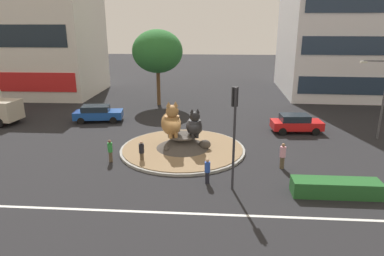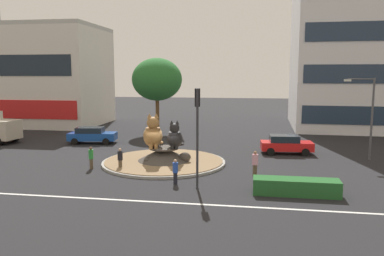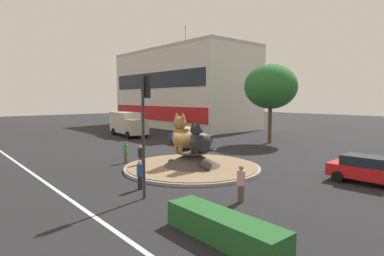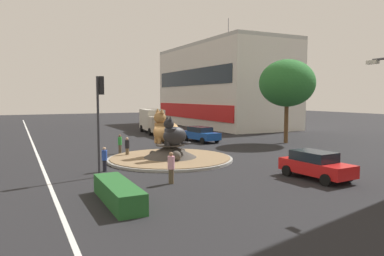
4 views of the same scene
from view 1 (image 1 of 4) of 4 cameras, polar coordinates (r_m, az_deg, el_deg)
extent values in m
plane|color=black|center=(25.35, -1.56, -3.76)|extent=(160.00, 160.00, 0.00)
cube|color=silver|center=(17.56, -4.42, -13.93)|extent=(112.00, 0.20, 0.01)
cylinder|color=gray|center=(25.32, -1.57, -3.57)|extent=(9.21, 9.21, 0.18)
cylinder|color=#846B4C|center=(25.27, -1.57, -3.32)|extent=(8.84, 8.84, 0.05)
cone|color=#423D38|center=(25.10, -1.58, -2.21)|extent=(3.89, 3.89, 0.99)
cylinder|color=#423D38|center=(24.96, -1.59, -1.27)|extent=(2.14, 2.14, 0.12)
ellipsoid|color=#423D38|center=(24.82, 2.15, -2.79)|extent=(0.88, 0.66, 0.70)
ellipsoid|color=#423D38|center=(26.53, -2.98, -1.71)|extent=(0.60, 0.43, 0.48)
ellipsoid|color=#423D38|center=(24.37, -4.15, -3.57)|extent=(0.51, 0.48, 0.41)
ellipsoid|color=#9E703D|center=(24.83, -3.53, 0.74)|extent=(2.04, 2.58, 1.64)
cylinder|color=#9E703D|center=(24.35, -3.36, 0.86)|extent=(1.33, 1.33, 1.03)
sphere|color=#9E703D|center=(23.96, -3.33, 2.81)|extent=(0.90, 0.90, 0.90)
torus|color=#9E703D|center=(25.95, -3.05, -0.04)|extent=(1.22, 1.22, 0.21)
cone|color=#9E703D|center=(23.88, -2.77, 4.06)|extent=(0.46, 0.46, 0.37)
cone|color=#9E703D|center=(23.80, -3.95, 3.99)|extent=(0.46, 0.46, 0.37)
cylinder|color=#9E703D|center=(24.27, -2.75, -1.16)|extent=(0.29, 0.29, 0.41)
cylinder|color=#9E703D|center=(24.21, -3.62, -1.22)|extent=(0.29, 0.29, 0.41)
ellipsoid|color=black|center=(24.68, 0.36, 0.28)|extent=(1.45, 1.99, 1.33)
cylinder|color=black|center=(24.28, 0.44, 0.37)|extent=(0.99, 0.99, 0.83)
sphere|color=black|center=(23.96, 0.48, 1.94)|extent=(0.73, 0.73, 0.73)
torus|color=black|center=(25.57, 0.85, -0.35)|extent=(0.84, 0.84, 0.17)
cone|color=black|center=(23.87, 0.96, 2.93)|extent=(0.34, 0.34, 0.30)
cone|color=black|center=(23.83, 0.00, 2.91)|extent=(0.34, 0.34, 0.30)
cylinder|color=black|center=(24.21, 0.87, -1.29)|extent=(0.23, 0.23, 0.33)
cylinder|color=black|center=(24.18, 0.16, -1.31)|extent=(0.23, 0.23, 0.33)
cylinder|color=#2D2D33|center=(18.71, 7.04, -2.10)|extent=(0.14, 0.14, 5.85)
cube|color=black|center=(18.27, 7.18, 5.24)|extent=(0.35, 0.29, 1.05)
sphere|color=#360606|center=(18.29, 7.17, 6.25)|extent=(0.18, 0.18, 0.18)
sphere|color=orange|center=(18.35, 7.13, 5.29)|extent=(0.18, 0.18, 0.18)
sphere|color=black|center=(18.42, 7.09, 4.33)|extent=(0.18, 0.18, 0.18)
cube|color=#233347|center=(44.02, 28.93, 6.13)|extent=(18.01, 0.53, 2.02)
cube|color=#235B28|center=(20.43, 22.92, -9.21)|extent=(4.72, 1.20, 0.90)
cylinder|color=brown|center=(39.23, -5.62, 6.62)|extent=(0.41, 0.41, 3.82)
ellipsoid|color=#286B2D|center=(38.68, -5.80, 12.66)|extent=(5.57, 5.57, 4.73)
cylinder|color=#4C4C51|center=(30.93, 29.40, 4.02)|extent=(0.16, 0.16, 6.37)
cylinder|color=#4C4C51|center=(30.11, 28.56, 9.84)|extent=(1.93, 0.15, 0.10)
cube|color=silver|center=(29.76, 26.80, 9.82)|extent=(0.50, 0.24, 0.16)
cylinder|color=brown|center=(22.94, 14.83, -5.60)|extent=(0.28, 0.28, 0.80)
cylinder|color=pink|center=(22.67, 14.98, -3.87)|extent=(0.38, 0.38, 0.69)
sphere|color=#936B4C|center=(22.51, 15.07, -2.77)|extent=(0.23, 0.23, 0.23)
cylinder|color=brown|center=(23.27, -8.39, -4.95)|extent=(0.26, 0.26, 0.73)
cylinder|color=black|center=(23.02, -8.46, -3.39)|extent=(0.35, 0.35, 0.63)
sphere|color=tan|center=(22.88, -8.51, -2.41)|extent=(0.21, 0.21, 0.21)
cylinder|color=brown|center=(23.82, -13.45, -4.71)|extent=(0.24, 0.24, 0.74)
cylinder|color=#288C38|center=(23.58, -13.57, -3.16)|extent=(0.32, 0.32, 0.64)
sphere|color=brown|center=(23.43, -13.64, -2.18)|extent=(0.21, 0.21, 0.21)
cylinder|color=black|center=(20.25, 2.57, -8.28)|extent=(0.25, 0.25, 0.72)
cylinder|color=#284CB2|center=(19.97, 2.60, -6.54)|extent=(0.33, 0.33, 0.63)
sphere|color=tan|center=(19.81, 2.61, -5.44)|extent=(0.21, 0.21, 0.21)
cube|color=#19479E|center=(33.73, -15.37, 2.19)|extent=(4.71, 2.45, 0.72)
cube|color=#19232D|center=(33.62, -15.83, 3.19)|extent=(2.73, 1.94, 0.52)
cylinder|color=black|center=(34.42, -12.63, 2.07)|extent=(0.67, 0.31, 0.64)
cylinder|color=black|center=(32.70, -13.06, 1.24)|extent=(0.67, 0.31, 0.64)
cylinder|color=black|center=(34.98, -17.45, 1.93)|extent=(0.67, 0.31, 0.64)
cylinder|color=black|center=(33.29, -18.11, 1.11)|extent=(0.67, 0.31, 0.64)
cube|color=red|center=(30.65, 17.10, 0.53)|extent=(4.36, 2.07, 0.70)
cube|color=#19232D|center=(30.42, 16.82, 1.65)|extent=(2.48, 1.73, 0.55)
cylinder|color=black|center=(31.99, 18.99, 0.38)|extent=(0.65, 0.27, 0.64)
cylinder|color=black|center=(30.39, 20.04, -0.59)|extent=(0.65, 0.27, 0.64)
cylinder|color=black|center=(31.19, 14.12, 0.39)|extent=(0.65, 0.27, 0.64)
cylinder|color=black|center=(29.55, 14.93, -0.61)|extent=(0.65, 0.27, 0.64)
cube|color=#B7AD99|center=(35.83, -28.77, 2.64)|extent=(2.50, 2.52, 1.82)
cylinder|color=black|center=(36.84, -27.39, 1.72)|extent=(0.93, 0.40, 0.90)
camera|label=2|loc=(6.43, 131.79, -34.13)|focal=36.20mm
camera|label=3|loc=(17.47, 55.92, -4.83)|focal=29.46mm
camera|label=4|loc=(26.23, 61.60, -1.63)|focal=34.00mm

